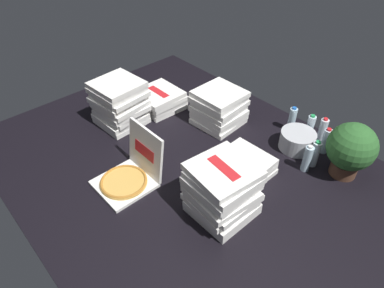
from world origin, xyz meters
TOP-DOWN VIEW (x-y plane):
  - ground_plane at (0.00, 0.00)m, footprint 3.20×2.40m
  - open_pizza_box at (-0.16, -0.42)m, footprint 0.38×0.44m
  - pizza_stack_left_near at (-0.79, 0.36)m, footprint 0.40×0.41m
  - pizza_stack_right_far at (0.34, 0.27)m, footprint 0.39×0.39m
  - pizza_stack_center_near at (-0.25, 0.60)m, footprint 0.42×0.42m
  - pizza_stack_right_near at (0.50, -0.13)m, footprint 0.43×0.43m
  - pizza_stack_left_mid at (-0.84, -0.04)m, footprint 0.44×0.44m
  - ice_bucket at (0.45, 0.82)m, footprint 0.29×0.29m
  - water_bottle_0 at (0.27, 0.99)m, footprint 0.06×0.06m
  - water_bottle_1 at (0.65, 0.74)m, footprint 0.06×0.06m
  - water_bottle_2 at (0.65, 0.65)m, footprint 0.06×0.06m
  - water_bottle_3 at (0.44, 1.01)m, footprint 0.06×0.06m
  - water_bottle_4 at (0.53, 1.05)m, footprint 0.06×0.06m
  - water_bottle_5 at (0.63, 0.94)m, footprint 0.06×0.06m
  - potted_plant at (0.86, 0.83)m, footprint 0.36×0.36m

SIDE VIEW (x-z plane):
  - ground_plane at x=0.00m, z-range -0.02..0.00m
  - pizza_stack_right_far at x=0.34m, z-range 0.00..0.14m
  - open_pizza_box at x=-0.16m, z-range -0.12..0.28m
  - ice_bucket at x=0.45m, z-range 0.00..0.15m
  - pizza_stack_left_near at x=-0.79m, z-range 0.00..0.18m
  - water_bottle_0 at x=0.27m, z-range -0.01..0.23m
  - water_bottle_1 at x=0.65m, z-range -0.01..0.23m
  - water_bottle_2 at x=0.65m, z-range -0.01..0.23m
  - water_bottle_3 at x=0.44m, z-range -0.01..0.23m
  - water_bottle_4 at x=0.53m, z-range -0.01..0.23m
  - water_bottle_5 at x=0.63m, z-range -0.01..0.23m
  - pizza_stack_center_near at x=-0.25m, z-range 0.00..0.32m
  - pizza_stack_left_mid at x=-0.84m, z-range 0.00..0.41m
  - pizza_stack_right_near at x=0.50m, z-range 0.00..0.41m
  - potted_plant at x=0.86m, z-range 0.03..0.47m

